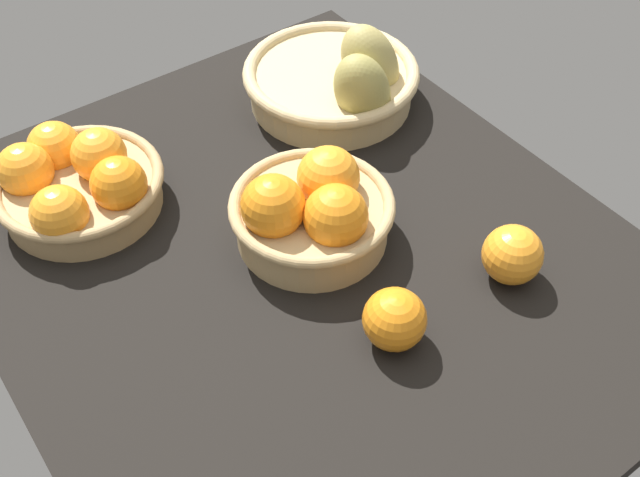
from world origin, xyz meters
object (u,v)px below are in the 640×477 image
object	(u,v)px
basket_far_left_pears	(340,81)
basket_near_left	(77,183)
basket_center	(312,211)
loose_orange_front_gap	(395,319)
loose_orange_back_gap	(512,255)

from	to	relation	value
basket_far_left_pears	basket_near_left	xyz separation A→B (cm)	(-2.24, -39.31, -0.15)
basket_far_left_pears	basket_center	bearing A→B (deg)	-44.02
loose_orange_front_gap	basket_center	bearing A→B (deg)	174.11
basket_far_left_pears	loose_orange_back_gap	distance (cm)	38.20
basket_center	loose_orange_back_gap	bearing A→B (deg)	39.19
basket_far_left_pears	basket_center	world-z (taller)	basket_far_left_pears
basket_center	basket_near_left	bearing A→B (deg)	-136.95
basket_far_left_pears	loose_orange_front_gap	world-z (taller)	basket_far_left_pears
basket_near_left	basket_center	size ratio (longest dim) A/B	1.06
basket_near_left	loose_orange_front_gap	xyz separation A→B (cm)	(39.33, 18.58, -0.44)
basket_near_left	loose_orange_back_gap	distance (cm)	53.59
loose_orange_front_gap	loose_orange_back_gap	bearing A→B (deg)	86.92
basket_center	loose_orange_front_gap	distance (cm)	17.64
basket_far_left_pears	basket_center	xyz separation A→B (cm)	(19.58, -18.92, 0.55)
basket_center	loose_orange_back_gap	world-z (taller)	basket_center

